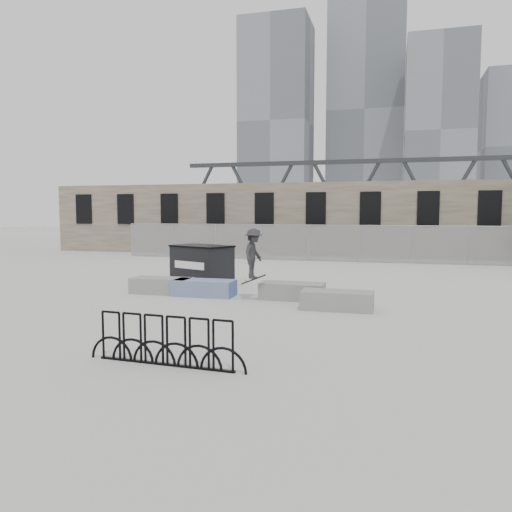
{
  "coord_description": "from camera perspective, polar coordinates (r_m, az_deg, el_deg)",
  "views": [
    {
      "loc": [
        4.58,
        -14.96,
        2.77
      ],
      "look_at": [
        0.23,
        0.7,
        1.3
      ],
      "focal_mm": 35.0,
      "sensor_mm": 36.0,
      "label": 1
    }
  ],
  "objects": [
    {
      "name": "ground",
      "position": [
        15.88,
        -1.48,
        -4.88
      ],
      "size": [
        120.0,
        120.0,
        0.0
      ],
      "primitive_type": "plane",
      "color": "#BBBBB6",
      "rests_on": "ground"
    },
    {
      "name": "stone_wall",
      "position": [
        31.53,
        7.19,
        4.19
      ],
      "size": [
        36.0,
        2.58,
        4.5
      ],
      "color": "#685F4D",
      "rests_on": "ground"
    },
    {
      "name": "chainlink_fence",
      "position": [
        27.89,
        6.04,
        1.57
      ],
      "size": [
        22.06,
        0.06,
        2.02
      ],
      "color": "gray",
      "rests_on": "ground"
    },
    {
      "name": "planter_far_left",
      "position": [
        17.14,
        -10.76,
        -3.26
      ],
      "size": [
        2.0,
        0.9,
        0.52
      ],
      "color": "gray",
      "rests_on": "ground"
    },
    {
      "name": "planter_center_left",
      "position": [
        16.42,
        -5.96,
        -3.57
      ],
      "size": [
        2.0,
        0.9,
        0.52
      ],
      "color": "#35539F",
      "rests_on": "ground"
    },
    {
      "name": "planter_center_right",
      "position": [
        15.73,
        4.16,
        -3.94
      ],
      "size": [
        2.0,
        0.9,
        0.52
      ],
      "color": "gray",
      "rests_on": "ground"
    },
    {
      "name": "planter_offset",
      "position": [
        14.27,
        9.27,
        -4.93
      ],
      "size": [
        2.0,
        0.9,
        0.52
      ],
      "color": "gray",
      "rests_on": "ground"
    },
    {
      "name": "dumpster",
      "position": [
        19.13,
        -6.2,
        -0.94
      ],
      "size": [
        2.59,
        2.12,
        1.47
      ],
      "rotation": [
        0.0,
        0.0,
        -0.39
      ],
      "color": "black",
      "rests_on": "ground"
    },
    {
      "name": "bike_rack",
      "position": [
        9.2,
        -10.37,
        -9.59
      ],
      "size": [
        3.14,
        0.23,
        0.9
      ],
      "rotation": [
        0.0,
        0.0,
        -0.06
      ],
      "color": "black",
      "rests_on": "ground"
    },
    {
      "name": "skyline_towers",
      "position": [
        110.39,
        12.82,
        14.43
      ],
      "size": [
        58.0,
        28.0,
        48.0
      ],
      "color": "slate",
      "rests_on": "ground"
    },
    {
      "name": "truss_bridge",
      "position": [
        70.18,
        20.06,
        5.96
      ],
      "size": [
        70.0,
        3.0,
        9.8
      ],
      "color": "#2D3033",
      "rests_on": "ground"
    },
    {
      "name": "skateboarder",
      "position": [
        15.29,
        -0.28,
        0.27
      ],
      "size": [
        0.78,
        1.05,
        1.73
      ],
      "rotation": [
        0.0,
        0.0,
        1.47
      ],
      "color": "#28282A",
      "rests_on": "ground"
    }
  ]
}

